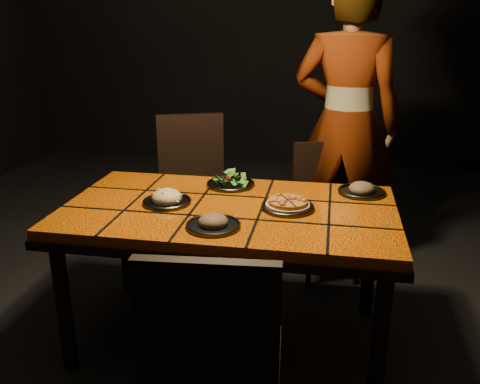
% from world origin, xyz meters
% --- Properties ---
extents(room_shell, '(6.04, 7.04, 3.08)m').
position_xyz_m(room_shell, '(0.00, 0.00, 1.50)').
color(room_shell, black).
rests_on(room_shell, ground).
extents(dining_table, '(1.62, 0.92, 0.75)m').
position_xyz_m(dining_table, '(0.00, 0.00, 0.67)').
color(dining_table, '#D95E06').
rests_on(dining_table, ground).
extents(chair_near, '(0.47, 0.47, 0.97)m').
position_xyz_m(chair_near, '(0.13, -0.90, 0.56)').
color(chair_near, black).
rests_on(chair_near, ground).
extents(chair_far_left, '(0.58, 0.58, 1.00)m').
position_xyz_m(chair_far_left, '(-0.44, 0.92, 0.57)').
color(chair_far_left, black).
rests_on(chair_far_left, ground).
extents(chair_far_right, '(0.49, 0.49, 0.86)m').
position_xyz_m(chair_far_right, '(0.45, 0.88, 0.49)').
color(chair_far_right, black).
rests_on(chair_far_right, ground).
extents(diner, '(0.76, 0.57, 1.92)m').
position_xyz_m(diner, '(0.56, 1.06, 0.96)').
color(diner, brown).
rests_on(diner, ground).
extents(plate_pizza, '(0.29, 0.29, 0.04)m').
position_xyz_m(plate_pizza, '(0.28, 0.02, 0.77)').
color(plate_pizza, '#38383D').
rests_on(plate_pizza, dining_table).
extents(plate_pasta, '(0.24, 0.24, 0.08)m').
position_xyz_m(plate_pasta, '(-0.31, -0.02, 0.77)').
color(plate_pasta, '#38383D').
rests_on(plate_pasta, dining_table).
extents(plate_salad, '(0.26, 0.26, 0.07)m').
position_xyz_m(plate_salad, '(-0.06, 0.31, 0.78)').
color(plate_salad, '#38383D').
rests_on(plate_salad, dining_table).
extents(plate_mushroom_a, '(0.24, 0.24, 0.08)m').
position_xyz_m(plate_mushroom_a, '(-0.02, -0.27, 0.77)').
color(plate_mushroom_a, '#38383D').
rests_on(plate_mushroom_a, dining_table).
extents(plate_mushroom_b, '(0.24, 0.24, 0.08)m').
position_xyz_m(plate_mushroom_b, '(0.64, 0.31, 0.77)').
color(plate_mushroom_b, '#38383D').
rests_on(plate_mushroom_b, dining_table).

